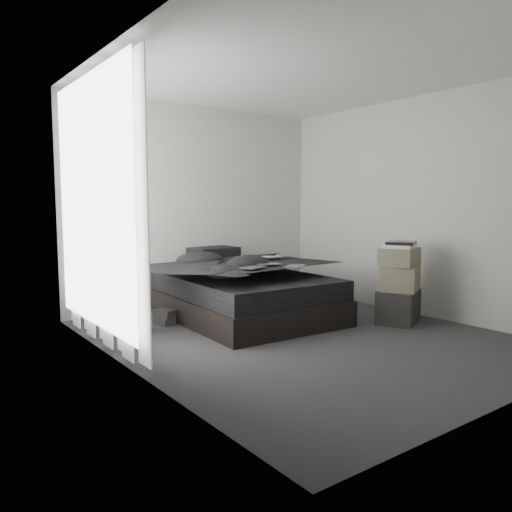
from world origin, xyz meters
TOP-DOWN VIEW (x-y plane):
  - floor at (0.00, 0.00)m, footprint 3.60×4.20m
  - ceiling at (0.00, 0.00)m, footprint 3.60×4.20m
  - wall_back at (0.00, 2.10)m, footprint 3.60×0.01m
  - wall_left at (-1.80, 0.00)m, footprint 0.01×4.20m
  - wall_right at (1.80, 0.00)m, footprint 0.01×4.20m
  - window_left at (-1.78, 0.90)m, footprint 0.02×2.00m
  - curtain_left at (-1.73, 0.90)m, footprint 0.06×2.12m
  - bed at (0.00, 1.02)m, footprint 1.66×2.14m
  - mattress at (0.00, 1.02)m, footprint 1.60×2.08m
  - duvet at (-0.00, 0.97)m, footprint 1.61×1.84m
  - pillow_lower at (-0.01, 1.83)m, footprint 0.64×0.45m
  - pillow_upper at (0.06, 1.81)m, footprint 0.61×0.44m
  - laptop at (0.39, 1.05)m, footprint 0.39×0.32m
  - comic_a at (-0.27, 0.48)m, footprint 0.30×0.25m
  - comic_b at (0.03, 0.61)m, footprint 0.30×0.23m
  - comic_c at (0.15, 0.31)m, footprint 0.31×0.29m
  - side_stand at (-1.37, 1.14)m, footprint 0.41×0.41m
  - papers at (-1.36, 1.13)m, footprint 0.25×0.20m
  - floor_books at (-0.91, 1.28)m, footprint 0.22×0.26m
  - box_lower at (1.26, -0.19)m, footprint 0.62×0.56m
  - box_mid at (1.27, -0.20)m, footprint 0.59×0.55m
  - box_upper at (1.25, -0.20)m, footprint 0.55×0.50m
  - art_book_white at (1.26, -0.19)m, footprint 0.47×0.43m
  - art_book_snake at (1.27, -0.20)m, footprint 0.47×0.44m

SIDE VIEW (x-z plane):
  - floor at x=0.00m, z-range -0.01..0.01m
  - floor_books at x=-0.91m, z-range 0.00..0.16m
  - bed at x=0.00m, z-range 0.00..0.28m
  - box_lower at x=1.26m, z-range 0.00..0.37m
  - side_stand at x=-1.37m, z-range 0.00..0.62m
  - mattress at x=0.00m, z-range 0.28..0.50m
  - box_mid at x=1.27m, z-range 0.37..0.65m
  - pillow_lower at x=-0.01m, z-range 0.50..0.65m
  - duvet at x=0.00m, z-range 0.50..0.75m
  - papers at x=-1.36m, z-range 0.62..0.63m
  - pillow_upper at x=0.06m, z-range 0.65..0.78m
  - comic_a at x=-0.27m, z-range 0.75..0.75m
  - box_upper at x=1.25m, z-range 0.65..0.85m
  - comic_b at x=0.03m, z-range 0.75..0.76m
  - laptop at x=0.39m, z-range 0.75..0.77m
  - comic_c at x=0.15m, z-range 0.76..0.77m
  - art_book_white at x=1.26m, z-range 0.85..0.89m
  - art_book_snake at x=1.27m, z-range 0.89..0.92m
  - curtain_left at x=-1.73m, z-range 0.04..2.52m
  - wall_back at x=0.00m, z-range 0.00..2.60m
  - wall_left at x=-1.80m, z-range 0.00..2.60m
  - wall_right at x=1.80m, z-range 0.00..2.60m
  - window_left at x=-1.78m, z-range 0.20..2.50m
  - ceiling at x=0.00m, z-range 2.60..2.60m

